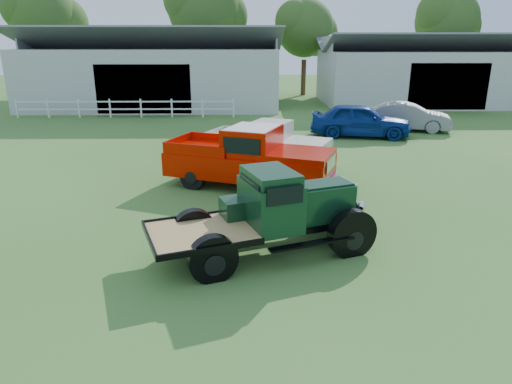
{
  "coord_description": "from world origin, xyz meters",
  "views": [
    {
      "loc": [
        0.04,
        -9.86,
        4.71
      ],
      "look_at": [
        0.2,
        1.2,
        1.05
      ],
      "focal_mm": 32.0,
      "sensor_mm": 36.0,
      "label": 1
    }
  ],
  "objects_px": {
    "vintage_flatbed": "(266,213)",
    "misc_car_grey": "(407,117)",
    "misc_car_blue": "(360,120)",
    "red_pickup": "(249,157)",
    "white_pickup": "(268,145)"
  },
  "relations": [
    {
      "from": "misc_car_blue",
      "to": "vintage_flatbed",
      "type": "bearing_deg",
      "value": 169.4
    },
    {
      "from": "misc_car_blue",
      "to": "red_pickup",
      "type": "bearing_deg",
      "value": 156.9
    },
    {
      "from": "white_pickup",
      "to": "misc_car_grey",
      "type": "xyz_separation_m",
      "value": [
        8.03,
        7.84,
        -0.14
      ]
    },
    {
      "from": "red_pickup",
      "to": "misc_car_grey",
      "type": "relative_size",
      "value": 1.24
    },
    {
      "from": "vintage_flatbed",
      "to": "misc_car_grey",
      "type": "distance_m",
      "value": 17.52
    },
    {
      "from": "vintage_flatbed",
      "to": "misc_car_grey",
      "type": "relative_size",
      "value": 1.1
    },
    {
      "from": "vintage_flatbed",
      "to": "red_pickup",
      "type": "relative_size",
      "value": 0.89
    },
    {
      "from": "white_pickup",
      "to": "misc_car_blue",
      "type": "distance_m",
      "value": 7.92
    },
    {
      "from": "vintage_flatbed",
      "to": "misc_car_blue",
      "type": "xyz_separation_m",
      "value": [
        5.34,
        13.69,
        -0.14
      ]
    },
    {
      "from": "white_pickup",
      "to": "misc_car_blue",
      "type": "xyz_separation_m",
      "value": [
        5.02,
        6.13,
        -0.04
      ]
    },
    {
      "from": "red_pickup",
      "to": "white_pickup",
      "type": "height_order",
      "value": "red_pickup"
    },
    {
      "from": "misc_car_blue",
      "to": "misc_car_grey",
      "type": "relative_size",
      "value": 1.1
    },
    {
      "from": "red_pickup",
      "to": "misc_car_grey",
      "type": "height_order",
      "value": "red_pickup"
    },
    {
      "from": "vintage_flatbed",
      "to": "misc_car_grey",
      "type": "bearing_deg",
      "value": 41.04
    },
    {
      "from": "white_pickup",
      "to": "misc_car_blue",
      "type": "height_order",
      "value": "white_pickup"
    }
  ]
}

